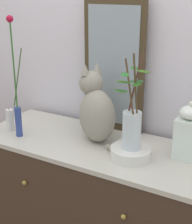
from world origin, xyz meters
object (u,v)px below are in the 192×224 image
(mirror_leaning, at_px, (114,66))
(vase_glass_clear, at_px, (132,125))
(jar_lidded_porcelain, at_px, (189,133))
(cat_sitting, at_px, (96,111))
(bowl_porcelain, at_px, (131,153))
(candle_pillar, at_px, (10,120))
(sideboard, at_px, (96,210))
(vase_slim_green, at_px, (17,102))

(mirror_leaning, bearing_deg, vase_glass_clear, -49.70)
(vase_glass_clear, height_order, jar_lidded_porcelain, vase_glass_clear)
(cat_sitting, distance_m, bowl_porcelain, 0.30)
(mirror_leaning, distance_m, bowl_porcelain, 0.51)
(cat_sitting, xyz_separation_m, candle_pillar, (-0.49, -0.13, -0.11))
(candle_pillar, bearing_deg, mirror_leaning, 32.76)
(candle_pillar, bearing_deg, sideboard, 9.85)
(cat_sitting, relative_size, vase_glass_clear, 0.89)
(bowl_porcelain, distance_m, vase_glass_clear, 0.14)
(cat_sitting, distance_m, vase_slim_green, 0.43)
(bowl_porcelain, relative_size, vase_glass_clear, 0.43)
(vase_slim_green, bearing_deg, candle_pillar, 161.80)
(vase_glass_clear, distance_m, jar_lidded_porcelain, 0.28)
(sideboard, relative_size, cat_sitting, 3.16)
(cat_sitting, distance_m, vase_glass_clear, 0.27)
(jar_lidded_porcelain, height_order, candle_pillar, jar_lidded_porcelain)
(vase_slim_green, relative_size, vase_glass_clear, 1.41)
(vase_slim_green, distance_m, candle_pillar, 0.17)
(vase_slim_green, height_order, candle_pillar, vase_slim_green)
(sideboard, relative_size, vase_slim_green, 2.00)
(sideboard, bearing_deg, candle_pillar, -170.15)
(mirror_leaning, relative_size, vase_slim_green, 1.14)
(sideboard, bearing_deg, mirror_leaning, 94.41)
(mirror_leaning, height_order, vase_glass_clear, mirror_leaning)
(sideboard, distance_m, bowl_porcelain, 0.51)
(vase_glass_clear, bearing_deg, vase_slim_green, -174.21)
(vase_slim_green, bearing_deg, jar_lidded_porcelain, 13.06)
(candle_pillar, bearing_deg, vase_glass_clear, 2.72)
(sideboard, bearing_deg, vase_glass_clear, -13.65)
(bowl_porcelain, relative_size, candle_pillar, 1.43)
(jar_lidded_porcelain, bearing_deg, vase_glass_clear, -149.43)
(cat_sitting, relative_size, candle_pillar, 2.95)
(mirror_leaning, relative_size, cat_sitting, 1.79)
(mirror_leaning, xyz_separation_m, bowl_porcelain, (0.24, -0.28, -0.34))
(vase_slim_green, relative_size, jar_lidded_porcelain, 2.25)
(sideboard, distance_m, candle_pillar, 0.72)
(sideboard, distance_m, vase_slim_green, 0.77)
(sideboard, distance_m, jar_lidded_porcelain, 0.72)
(mirror_leaning, height_order, bowl_porcelain, mirror_leaning)
(sideboard, height_order, mirror_leaning, mirror_leaning)
(sideboard, xyz_separation_m, vase_slim_green, (-0.42, -0.12, 0.63))
(vase_slim_green, distance_m, bowl_porcelain, 0.67)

